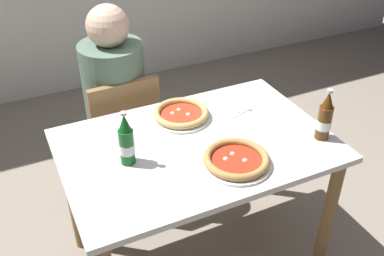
# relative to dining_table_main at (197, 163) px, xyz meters

# --- Properties ---
(ground_plane) EXTENTS (8.00, 8.00, 0.00)m
(ground_plane) POSITION_rel_dining_table_main_xyz_m (0.00, 0.00, -0.64)
(ground_plane) COLOR gray
(dining_table_main) EXTENTS (1.20, 0.80, 0.75)m
(dining_table_main) POSITION_rel_dining_table_main_xyz_m (0.00, 0.00, 0.00)
(dining_table_main) COLOR silver
(dining_table_main) RESTS_ON ground_plane
(chair_behind_table) EXTENTS (0.42, 0.42, 0.85)m
(chair_behind_table) POSITION_rel_dining_table_main_xyz_m (-0.18, 0.61, -0.15)
(chair_behind_table) COLOR olive
(chair_behind_table) RESTS_ON ground_plane
(diner_seated) EXTENTS (0.34, 0.34, 1.21)m
(diner_seated) POSITION_rel_dining_table_main_xyz_m (-0.18, 0.66, -0.05)
(diner_seated) COLOR #2D3342
(diner_seated) RESTS_ON ground_plane
(pizza_margherita_near) EXTENTS (0.29, 0.29, 0.04)m
(pizza_margherita_near) POSITION_rel_dining_table_main_xyz_m (0.02, 0.22, 0.14)
(pizza_margherita_near) COLOR white
(pizza_margherita_near) RESTS_ON dining_table_main
(pizza_marinara_far) EXTENTS (0.30, 0.30, 0.04)m
(pizza_marinara_far) POSITION_rel_dining_table_main_xyz_m (0.08, -0.21, 0.14)
(pizza_marinara_far) COLOR white
(pizza_marinara_far) RESTS_ON dining_table_main
(beer_bottle_left) EXTENTS (0.07, 0.07, 0.25)m
(beer_bottle_left) POSITION_rel_dining_table_main_xyz_m (-0.32, 0.00, 0.22)
(beer_bottle_left) COLOR #14591E
(beer_bottle_left) RESTS_ON dining_table_main
(beer_bottle_center) EXTENTS (0.07, 0.07, 0.25)m
(beer_bottle_center) POSITION_rel_dining_table_main_xyz_m (0.53, -0.20, 0.22)
(beer_bottle_center) COLOR #512D0F
(beer_bottle_center) RESTS_ON dining_table_main
(napkin_with_cutlery) EXTENTS (0.23, 0.23, 0.01)m
(napkin_with_cutlery) POSITION_rel_dining_table_main_xyz_m (0.30, 0.22, 0.12)
(napkin_with_cutlery) COLOR white
(napkin_with_cutlery) RESTS_ON dining_table_main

